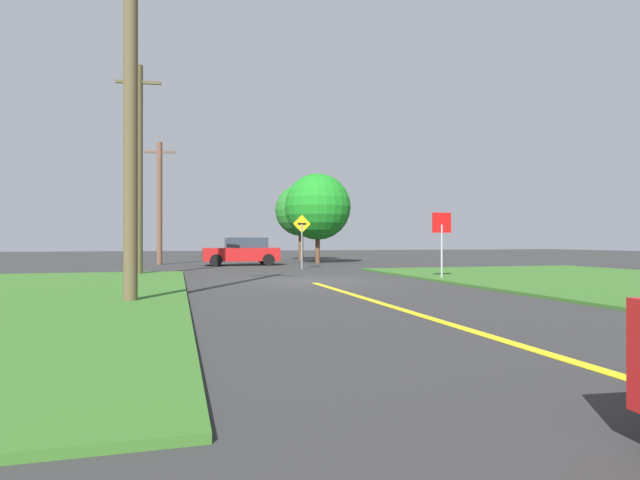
{
  "coord_description": "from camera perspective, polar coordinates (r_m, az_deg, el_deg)",
  "views": [
    {
      "loc": [
        -4.43,
        -17.62,
        1.4
      ],
      "look_at": [
        1.11,
        2.31,
        1.46
      ],
      "focal_mm": 28.89,
      "sensor_mm": 36.0,
      "label": 1
    }
  ],
  "objects": [
    {
      "name": "pine_tree_center",
      "position": [
        38.8,
        -2.13,
        3.3
      ],
      "size": [
        3.88,
        3.88,
        5.68
      ],
      "color": "brown",
      "rests_on": "ground"
    },
    {
      "name": "ground_plane",
      "position": [
        18.23,
        -1.41,
        -4.56
      ],
      "size": [
        120.0,
        120.0,
        0.0
      ],
      "primitive_type": "plane",
      "color": "#2E2E2E"
    },
    {
      "name": "car_approaching_junction",
      "position": [
        30.42,
        -8.6,
        -1.27
      ],
      "size": [
        4.37,
        1.96,
        1.62
      ],
      "rotation": [
        0.0,
        0.0,
        3.13
      ],
      "color": "red",
      "rests_on": "ground"
    },
    {
      "name": "utility_pole_far",
      "position": [
        32.52,
        -17.35,
        4.07
      ],
      "size": [
        1.78,
        0.5,
        7.38
      ],
      "color": "brown",
      "rests_on": "ground"
    },
    {
      "name": "stop_sign",
      "position": [
        19.19,
        13.33,
        0.79
      ],
      "size": [
        0.73,
        0.07,
        2.45
      ],
      "rotation": [
        0.0,
        0.0,
        3.1
      ],
      "color": "#9EA0A8",
      "rests_on": "ground"
    },
    {
      "name": "grass_verge_right",
      "position": [
        20.04,
        31.52,
        -4.03
      ],
      "size": [
        12.0,
        20.0,
        0.08
      ],
      "primitive_type": "cube",
      "color": "#346624",
      "rests_on": "ground"
    },
    {
      "name": "lane_stripe_center",
      "position": [
        10.69,
        9.2,
        -7.66
      ],
      "size": [
        0.2,
        14.0,
        0.01
      ],
      "primitive_type": "cube",
      "color": "yellow",
      "rests_on": "ground"
    },
    {
      "name": "oak_tree_left",
      "position": [
        33.16,
        -0.26,
        3.7
      ],
      "size": [
        4.27,
        4.27,
        5.76
      ],
      "color": "brown",
      "rests_on": "ground"
    },
    {
      "name": "utility_pole_near",
      "position": [
        12.69,
        -20.24,
        13.74
      ],
      "size": [
        1.79,
        0.47,
        8.68
      ],
      "color": "brown",
      "rests_on": "ground"
    },
    {
      "name": "direction_sign",
      "position": [
        25.82,
        -2.02,
        0.51
      ],
      "size": [
        0.91,
        0.08,
        2.73
      ],
      "color": "slate",
      "rests_on": "ground"
    },
    {
      "name": "utility_pole_mid",
      "position": [
        22.6,
        -19.47,
        7.5
      ],
      "size": [
        1.8,
        0.35,
        8.64
      ],
      "color": "brown",
      "rests_on": "ground"
    }
  ]
}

